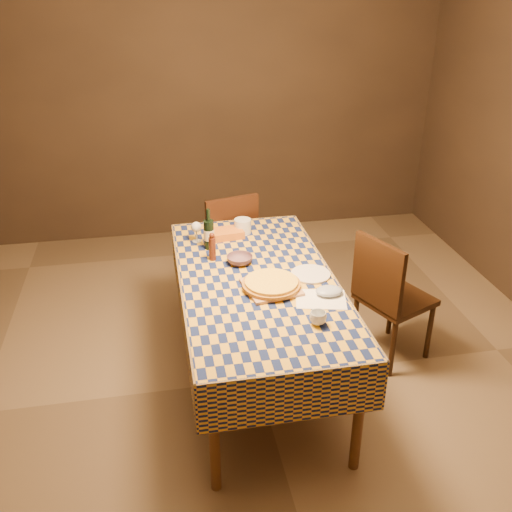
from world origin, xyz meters
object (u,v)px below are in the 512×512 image
object	(u,v)px
bowl	(240,260)
white_plate	(311,274)
dining_table	(258,290)
wine_bottle	(209,234)
chair_far	(227,241)
cutting_board	(271,287)
pizza	(271,283)
chair_right	(388,293)

from	to	relation	value
bowl	white_plate	bearing A→B (deg)	-30.61
dining_table	bowl	xyz separation A→B (m)	(-0.07, 0.22, 0.10)
wine_bottle	white_plate	size ratio (longest dim) A/B	1.16
chair_far	dining_table	bearing A→B (deg)	-88.08
wine_bottle	dining_table	bearing A→B (deg)	-63.50
bowl	white_plate	distance (m)	0.47
bowl	chair_far	distance (m)	0.90
cutting_board	bowl	world-z (taller)	bowl
cutting_board	white_plate	xyz separation A→B (m)	(0.27, 0.11, -0.00)
dining_table	pizza	xyz separation A→B (m)	(0.06, -0.13, 0.11)
dining_table	wine_bottle	size ratio (longest dim) A/B	6.55
wine_bottle	bowl	bearing A→B (deg)	-57.33
chair_far	bowl	bearing A→B (deg)	-92.48
pizza	wine_bottle	distance (m)	0.68
white_plate	chair_right	distance (m)	0.63
dining_table	cutting_board	distance (m)	0.17
bowl	chair_right	size ratio (longest dim) A/B	0.18
pizza	wine_bottle	size ratio (longest dim) A/B	1.43
white_plate	pizza	bearing A→B (deg)	-157.19
pizza	chair_right	xyz separation A→B (m)	(0.84, 0.21, -0.28)
pizza	bowl	world-z (taller)	pizza
dining_table	white_plate	world-z (taller)	white_plate
chair_far	wine_bottle	bearing A→B (deg)	-108.56
dining_table	cutting_board	size ratio (longest dim) A/B	6.13
chair_far	white_plate	bearing A→B (deg)	-71.59
pizza	chair_right	world-z (taller)	chair_right
white_plate	wine_bottle	bearing A→B (deg)	138.88
dining_table	wine_bottle	distance (m)	0.56
wine_bottle	cutting_board	bearing A→B (deg)	-64.13
bowl	white_plate	size ratio (longest dim) A/B	0.68
white_plate	bowl	bearing A→B (deg)	149.39
cutting_board	pizza	xyz separation A→B (m)	(0.00, 0.00, 0.03)
white_plate	chair_far	world-z (taller)	chair_far
white_plate	dining_table	bearing A→B (deg)	177.01
chair_far	chair_right	distance (m)	1.37
dining_table	bowl	size ratio (longest dim) A/B	11.13
wine_bottle	chair_far	world-z (taller)	wine_bottle
cutting_board	white_plate	world-z (taller)	cutting_board
dining_table	bowl	bearing A→B (deg)	108.38
chair_far	cutting_board	bearing A→B (deg)	-85.59
bowl	chair_far	xyz separation A→B (m)	(0.04, 0.86, -0.27)
dining_table	chair_far	world-z (taller)	chair_far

